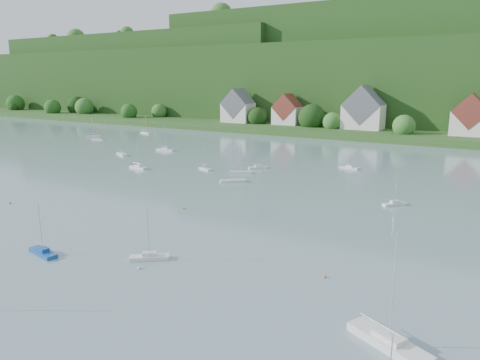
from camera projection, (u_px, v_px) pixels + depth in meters
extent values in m
cube|color=#274D1C|center=(359.00, 129.00, 200.34)|extent=(600.00, 60.00, 3.00)
cube|color=#133B13|center=(397.00, 85.00, 259.25)|extent=(620.00, 160.00, 40.00)
cube|color=#133B13|center=(176.00, 78.00, 320.00)|extent=(200.00, 120.00, 52.00)
cube|color=#133B13|center=(415.00, 70.00, 248.33)|extent=(240.00, 130.00, 60.00)
sphere|color=#2E5D22|center=(84.00, 107.00, 268.57)|extent=(11.19, 11.19, 11.19)
sphere|color=#2E5D22|center=(159.00, 112.00, 245.72)|extent=(8.61, 8.61, 8.61)
sphere|color=#215218|center=(129.00, 112.00, 242.22)|extent=(9.03, 9.03, 9.03)
sphere|color=#2E5D22|center=(332.00, 122.00, 189.24)|extent=(8.19, 8.19, 8.19)
sphere|color=#2E5D22|center=(243.00, 118.00, 213.55)|extent=(6.49, 6.49, 6.49)
sphere|color=#215218|center=(15.00, 104.00, 301.91)|extent=(11.94, 11.94, 11.94)
sphere|color=#2E5D22|center=(476.00, 124.00, 169.29)|extent=(12.16, 12.16, 12.16)
sphere|color=#2E5D22|center=(404.00, 126.00, 171.14)|extent=(8.73, 8.73, 8.73)
sphere|color=black|center=(257.00, 117.00, 209.17)|extent=(9.32, 9.32, 9.32)
sphere|color=black|center=(84.00, 107.00, 278.09)|extent=(9.50, 9.50, 9.50)
sphere|color=black|center=(77.00, 106.00, 278.73)|extent=(11.91, 11.91, 11.91)
sphere|color=#215218|center=(53.00, 108.00, 272.41)|extent=(9.91, 9.91, 9.91)
sphere|color=black|center=(14.00, 107.00, 298.68)|extent=(6.16, 6.16, 6.16)
sphere|color=black|center=(312.00, 118.00, 196.10)|extent=(11.92, 11.92, 11.92)
sphere|color=#2E5D22|center=(181.00, 31.00, 272.41)|extent=(10.52, 10.52, 10.52)
sphere|color=#2E5D22|center=(76.00, 38.00, 329.97)|extent=(13.75, 13.75, 13.75)
sphere|color=#215218|center=(260.00, 33.00, 283.95)|extent=(10.29, 10.29, 10.29)
sphere|color=black|center=(130.00, 39.00, 332.14)|extent=(10.31, 10.31, 10.31)
sphere|color=black|center=(121.00, 36.00, 304.00)|extent=(8.14, 8.14, 8.14)
sphere|color=#2E5D22|center=(147.00, 40.00, 329.78)|extent=(7.15, 7.15, 7.15)
sphere|color=black|center=(81.00, 42.00, 358.49)|extent=(11.66, 11.66, 11.66)
sphere|color=black|center=(274.00, 31.00, 266.22)|extent=(7.18, 7.18, 7.18)
sphere|color=#2E5D22|center=(127.00, 33.00, 285.65)|extent=(8.89, 8.89, 8.89)
sphere|color=#215218|center=(53.00, 39.00, 326.36)|extent=(7.77, 7.77, 7.77)
sphere|color=black|center=(123.00, 39.00, 330.20)|extent=(9.97, 9.97, 9.97)
sphere|color=#2E5D22|center=(314.00, 11.00, 242.70)|extent=(8.18, 8.18, 8.18)
sphere|color=#215218|center=(407.00, 12.00, 253.70)|extent=(12.73, 12.73, 12.73)
sphere|color=#2E5D22|center=(322.00, 19.00, 273.30)|extent=(7.07, 7.07, 7.07)
sphere|color=black|center=(383.00, 5.00, 225.60)|extent=(8.21, 8.21, 8.21)
sphere|color=#2E5D22|center=(358.00, 13.00, 255.01)|extent=(12.24, 12.24, 12.24)
sphere|color=#2E5D22|center=(221.00, 15.00, 264.71)|extent=(13.65, 13.65, 13.65)
sphere|color=#215218|center=(325.00, 46.00, 263.33)|extent=(12.01, 12.01, 12.01)
sphere|color=black|center=(393.00, 44.00, 253.70)|extent=(15.72, 15.72, 15.72)
sphere|color=#215218|center=(418.00, 44.00, 243.08)|extent=(10.54, 10.54, 10.54)
sphere|color=#215218|center=(163.00, 56.00, 370.01)|extent=(8.18, 8.18, 8.18)
sphere|color=black|center=(173.00, 55.00, 353.80)|extent=(8.74, 8.74, 8.74)
sphere|color=black|center=(139.00, 53.00, 343.68)|extent=(15.38, 15.38, 15.38)
cube|color=silver|center=(238.00, 113.00, 215.31)|extent=(14.00, 10.00, 9.00)
cube|color=#595961|center=(238.00, 103.00, 214.31)|extent=(14.00, 10.40, 14.00)
cube|color=silver|center=(287.00, 116.00, 204.72)|extent=(12.00, 9.00, 8.00)
cube|color=maroon|center=(287.00, 107.00, 203.84)|extent=(12.00, 9.36, 12.00)
cube|color=silver|center=(363.00, 117.00, 186.34)|extent=(16.00, 11.00, 10.00)
cube|color=#595961|center=(364.00, 105.00, 185.23)|extent=(16.00, 11.44, 16.00)
cube|color=silver|center=(470.00, 123.00, 164.98)|extent=(13.00, 10.00, 9.00)
cube|color=maroon|center=(471.00, 111.00, 163.98)|extent=(13.00, 10.40, 13.00)
cube|color=#194D98|center=(43.00, 253.00, 61.59)|extent=(5.66, 2.50, 0.55)
cube|color=#194D98|center=(43.00, 249.00, 61.48)|extent=(2.08, 1.40, 0.50)
cylinder|color=silver|center=(40.00, 227.00, 60.77)|extent=(0.10, 0.10, 6.84)
cylinder|color=silver|center=(39.00, 243.00, 61.86)|extent=(2.97, 0.63, 0.08)
cube|color=silver|center=(149.00, 258.00, 59.97)|extent=(5.07, 4.27, 0.52)
cube|color=silver|center=(149.00, 254.00, 59.86)|extent=(2.08, 1.91, 0.50)
cylinder|color=silver|center=(148.00, 233.00, 59.19)|extent=(0.10, 0.10, 6.52)
cylinder|color=silver|center=(143.00, 250.00, 59.63)|extent=(2.36, 1.76, 0.08)
cube|color=silver|center=(389.00, 343.00, 40.38)|extent=(8.30, 5.76, 0.82)
cube|color=silver|center=(389.00, 336.00, 40.24)|extent=(3.27, 2.73, 0.50)
cylinder|color=silver|center=(393.00, 287.00, 39.16)|extent=(0.10, 0.10, 10.20)
cylinder|color=silver|center=(379.00, 324.00, 41.10)|extent=(4.02, 2.12, 0.08)
sphere|color=silver|center=(139.00, 269.00, 57.05)|extent=(0.44, 0.44, 0.44)
sphere|color=orange|center=(325.00, 277.00, 54.57)|extent=(0.38, 0.38, 0.38)
sphere|color=orange|center=(184.00, 209.00, 83.13)|extent=(0.41, 0.41, 0.41)
sphere|color=orange|center=(10.00, 204.00, 86.76)|extent=(0.40, 0.40, 0.40)
cube|color=silver|center=(233.00, 181.00, 104.63)|extent=(5.60, 5.11, 0.59)
cylinder|color=silver|center=(233.00, 164.00, 103.74)|extent=(0.10, 0.10, 7.42)
cylinder|color=silver|center=(229.00, 176.00, 104.22)|extent=(2.54, 2.17, 0.08)
cube|color=silver|center=(165.00, 150.00, 149.62)|extent=(6.57, 2.29, 0.65)
cube|color=silver|center=(165.00, 148.00, 149.49)|extent=(2.35, 1.43, 0.50)
cylinder|color=silver|center=(165.00, 137.00, 148.65)|extent=(0.10, 0.10, 8.06)
cylinder|color=silver|center=(163.00, 146.00, 149.76)|extent=(3.54, 0.35, 0.08)
cube|color=silver|center=(98.00, 139.00, 176.26)|extent=(4.92, 2.58, 0.47)
cylinder|color=silver|center=(97.00, 131.00, 175.55)|extent=(0.10, 0.10, 5.92)
cylinder|color=silver|center=(96.00, 136.00, 176.18)|extent=(2.53, 0.79, 0.08)
cube|color=silver|center=(395.00, 204.00, 85.43)|extent=(4.20, 4.29, 0.47)
cube|color=silver|center=(395.00, 202.00, 85.32)|extent=(1.80, 1.82, 0.50)
cylinder|color=silver|center=(396.00, 188.00, 84.73)|extent=(0.10, 0.10, 5.86)
cylinder|color=silver|center=(392.00, 199.00, 85.00)|extent=(1.85, 1.91, 0.08)
cube|color=silver|center=(205.00, 169.00, 118.70)|extent=(4.79, 2.99, 0.46)
cylinder|color=silver|center=(205.00, 157.00, 118.00)|extent=(0.10, 0.10, 5.81)
cylinder|color=silver|center=(204.00, 164.00, 118.99)|extent=(2.39, 1.06, 0.08)
cube|color=silver|center=(241.00, 172.00, 114.31)|extent=(5.61, 4.16, 0.56)
cylinder|color=silver|center=(241.00, 158.00, 113.47)|extent=(0.10, 0.10, 6.98)
cylinder|color=silver|center=(238.00, 168.00, 114.05)|extent=(2.69, 1.61, 0.08)
cube|color=silver|center=(258.00, 168.00, 120.25)|extent=(4.70, 4.57, 0.51)
cube|color=silver|center=(258.00, 166.00, 120.14)|extent=(1.99, 1.96, 0.50)
cylinder|color=silver|center=(258.00, 155.00, 119.49)|extent=(0.10, 0.10, 6.41)
cylinder|color=silver|center=(255.00, 164.00, 119.83)|extent=(2.10, 2.00, 0.08)
cube|color=silver|center=(93.00, 136.00, 184.59)|extent=(5.46, 5.25, 0.59)
cylinder|color=silver|center=(92.00, 127.00, 183.70)|extent=(0.10, 0.10, 7.40)
cylinder|color=silver|center=(91.00, 134.00, 184.14)|extent=(2.44, 2.28, 0.08)
cube|color=silver|center=(122.00, 154.00, 141.35)|extent=(6.24, 4.27, 0.61)
cylinder|color=silver|center=(121.00, 141.00, 140.43)|extent=(0.10, 0.10, 7.64)
cylinder|color=silver|center=(121.00, 150.00, 141.83)|extent=(3.04, 1.58, 0.08)
cube|color=silver|center=(138.00, 168.00, 120.11)|extent=(6.03, 2.45, 0.59)
cube|color=silver|center=(138.00, 166.00, 119.99)|extent=(2.19, 1.43, 0.50)
cylinder|color=silver|center=(138.00, 153.00, 119.23)|extent=(0.10, 0.10, 7.32)
cylinder|color=silver|center=(136.00, 163.00, 120.38)|extent=(3.20, 0.53, 0.08)
cube|color=silver|center=(349.00, 168.00, 119.89)|extent=(5.30, 1.96, 0.52)
cube|color=silver|center=(349.00, 166.00, 119.78)|extent=(1.91, 1.19, 0.50)
cylinder|color=silver|center=(350.00, 155.00, 119.12)|extent=(0.10, 0.10, 6.48)
cylinder|color=silver|center=(347.00, 163.00, 120.08)|extent=(2.85, 0.36, 0.08)
cube|color=silver|center=(146.00, 133.00, 196.46)|extent=(6.56, 3.45, 0.63)
cylinder|color=silver|center=(146.00, 123.00, 195.51)|extent=(0.10, 0.10, 7.90)
cylinder|color=silver|center=(145.00, 130.00, 196.86)|extent=(3.36, 1.04, 0.08)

